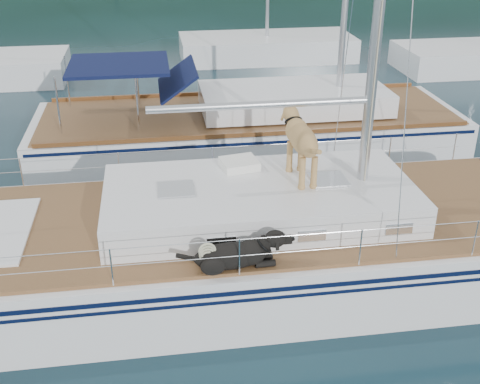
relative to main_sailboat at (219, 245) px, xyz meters
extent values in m
plane|color=black|center=(-0.11, 0.00, -0.69)|extent=(120.00, 120.00, 0.00)
cube|color=white|center=(-0.11, 0.00, -0.19)|extent=(12.00, 3.80, 1.40)
cube|color=brown|center=(-0.11, 0.00, 0.54)|extent=(11.52, 3.50, 0.06)
cube|color=white|center=(0.69, 0.00, 0.85)|extent=(5.20, 2.50, 0.55)
cylinder|color=silver|center=(0.69, 0.00, 2.52)|extent=(3.60, 0.12, 0.12)
cylinder|color=silver|center=(-0.11, -1.74, 1.13)|extent=(10.56, 0.01, 0.01)
cylinder|color=silver|center=(-0.11, 1.75, 1.13)|extent=(10.56, 0.01, 0.01)
cube|color=#2030C8|center=(-0.11, 1.38, 0.60)|extent=(0.67, 0.48, 0.05)
cube|color=white|center=(0.46, 0.74, 1.20)|extent=(0.72, 0.63, 0.16)
torus|color=beige|center=(-0.36, -1.65, 0.93)|extent=(0.33, 0.11, 0.32)
cube|color=white|center=(1.44, 5.77, -0.24)|extent=(11.00, 3.50, 1.30)
cube|color=brown|center=(1.44, 5.77, 0.41)|extent=(10.56, 3.29, 0.06)
cube|color=white|center=(2.64, 5.77, 0.76)|extent=(4.80, 2.30, 0.55)
cube|color=#0E183C|center=(-1.76, 5.77, 1.81)|extent=(2.40, 2.30, 0.08)
cube|color=white|center=(3.89, 16.00, -0.29)|extent=(7.20, 3.00, 1.10)
cube|color=white|center=(11.89, 13.00, -0.29)|extent=(6.40, 3.00, 1.10)
camera|label=1|loc=(-0.98, -8.97, 5.47)|focal=45.00mm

